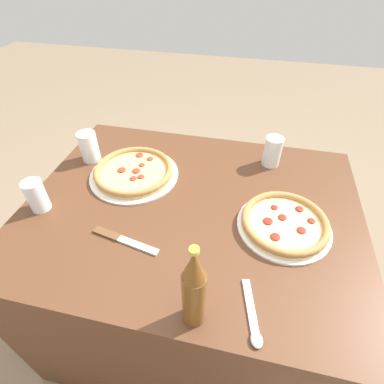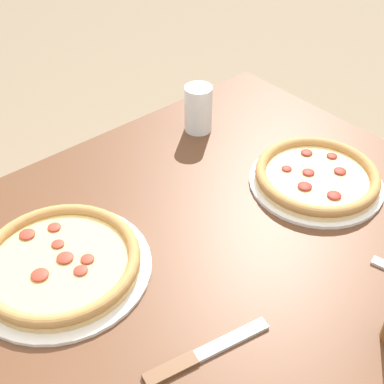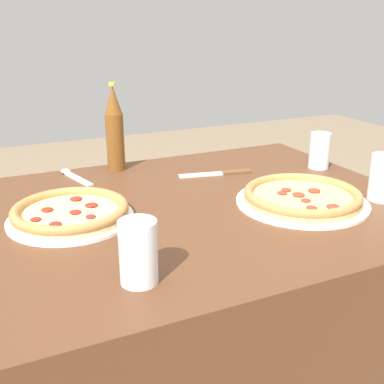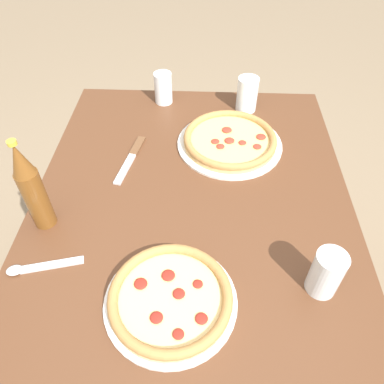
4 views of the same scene
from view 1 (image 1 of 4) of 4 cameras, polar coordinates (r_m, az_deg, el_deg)
ground_plane at (r=1.66m, az=-0.05°, el=-21.78°), size 8.00×8.00×0.00m
table at (r=1.33m, az=-0.05°, el=-14.42°), size 1.14×0.89×0.77m
pizza_salami at (r=0.99m, az=17.21°, el=-5.70°), size 0.30×0.30×0.04m
pizza_veggie at (r=1.16m, az=-11.01°, el=3.83°), size 0.34×0.34×0.04m
glass_mango_juice at (r=1.23m, az=15.04°, el=7.26°), size 0.07×0.07×0.12m
glass_orange_juice at (r=1.11m, az=-27.45°, el=-0.78°), size 0.06×0.06×0.11m
glass_red_wine at (r=1.28m, az=-18.97°, el=7.92°), size 0.07×0.07×0.12m
beer_bottle at (r=0.69m, az=0.37°, el=-18.00°), size 0.06×0.06×0.27m
knife at (r=0.95m, az=-13.16°, el=-8.79°), size 0.22×0.07×0.01m
spoon at (r=0.80m, az=11.55°, el=-22.91°), size 0.07×0.18×0.01m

